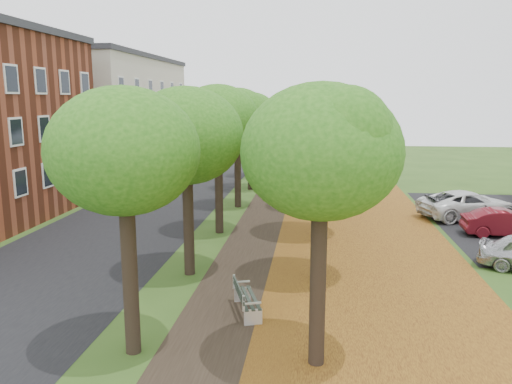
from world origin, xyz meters
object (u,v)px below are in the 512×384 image
(bench, at_px, (245,298))
(car_grey, at_px, (469,207))
(car_red, at_px, (506,223))
(car_white, at_px, (468,205))

(bench, xyz_separation_m, car_grey, (10.60, 13.67, 0.18))
(car_red, relative_size, car_grey, 0.88)
(bench, distance_m, car_red, 15.23)
(car_red, xyz_separation_m, car_grey, (-0.71, 3.46, 0.00))
(car_grey, bearing_deg, car_white, -9.19)
(bench, relative_size, car_grey, 0.45)
(car_red, distance_m, car_white, 3.76)
(car_red, xyz_separation_m, car_white, (-0.71, 3.69, 0.11))
(car_red, bearing_deg, car_grey, 12.95)
(bench, height_order, car_grey, car_grey)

